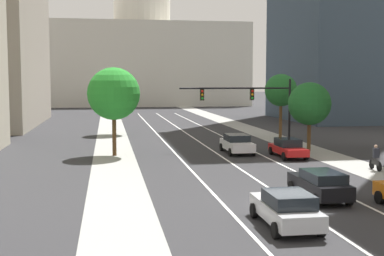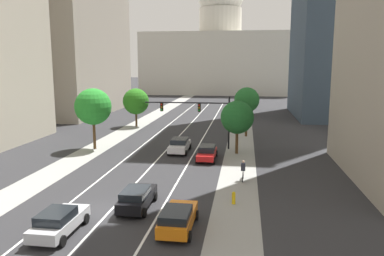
{
  "view_description": "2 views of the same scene",
  "coord_description": "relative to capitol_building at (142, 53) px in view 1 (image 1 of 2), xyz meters",
  "views": [
    {
      "loc": [
        -8.82,
        -23.74,
        5.98
      ],
      "look_at": [
        -1.33,
        22.0,
        1.72
      ],
      "focal_mm": 48.65,
      "sensor_mm": 36.0,
      "label": 1
    },
    {
      "loc": [
        8.82,
        -23.39,
        9.78
      ],
      "look_at": [
        2.1,
        24.4,
        1.58
      ],
      "focal_mm": 35.73,
      "sensor_mm": 36.0,
      "label": 2
    }
  ],
  "objects": [
    {
      "name": "traffic_signal_mast",
      "position": [
        3.69,
        -86.52,
        -8.45
      ],
      "size": [
        9.88,
        0.39,
        6.09
      ],
      "color": "black",
      "rests_on": "ground"
    },
    {
      "name": "cyclist",
      "position": [
        8.76,
        -98.35,
        -11.88
      ],
      "size": [
        0.37,
        1.7,
        1.72
      ],
      "rotation": [
        0.0,
        0.0,
        1.54
      ],
      "color": "black",
      "rests_on": "ground"
    },
    {
      "name": "street_tree_mid_left",
      "position": [
        -8.02,
        -72.54,
        -8.79
      ],
      "size": [
        4.03,
        4.03,
        5.96
      ],
      "color": "#51381E",
      "rests_on": "ground"
    },
    {
      "name": "car_black",
      "position": [
        1.68,
        -105.78,
        -11.94
      ],
      "size": [
        1.96,
        4.54,
        1.49
      ],
      "rotation": [
        0.0,
        0.0,
        1.57
      ],
      "color": "black",
      "rests_on": "ground"
    },
    {
      "name": "street_tree_near_right",
      "position": [
        7.98,
        -88.65,
        -8.73
      ],
      "size": [
        3.6,
        3.6,
        5.82
      ],
      "color": "#51381E",
      "rests_on": "ground"
    },
    {
      "name": "street_tree_far_right",
      "position": [
        8.99,
        -78.39,
        -7.8
      ],
      "size": [
        3.35,
        3.35,
        6.64
      ],
      "color": "#51381E",
      "rests_on": "ground"
    },
    {
      "name": "street_tree_near_left",
      "position": [
        -8.29,
        -88.69,
        -7.82
      ],
      "size": [
        4.15,
        4.15,
        7.01
      ],
      "color": "#51381E",
      "rests_on": "ground"
    },
    {
      "name": "lane_stripe_left",
      "position": [
        -3.35,
        -81.37,
        -12.72
      ],
      "size": [
        0.16,
        90.0,
        0.01
      ],
      "primitive_type": "cube",
      "color": "white",
      "rests_on": "ground"
    },
    {
      "name": "sidewalk_left",
      "position": [
        -8.33,
        -71.37,
        -12.73
      ],
      "size": [
        3.24,
        130.0,
        0.01
      ],
      "primitive_type": "cube",
      "color": "gray",
      "rests_on": "ground"
    },
    {
      "name": "car_silver",
      "position": [
        -1.68,
        -110.25,
        -11.95
      ],
      "size": [
        2.04,
        4.51,
        1.5
      ],
      "rotation": [
        0.0,
        0.0,
        1.56
      ],
      "color": "#B2B5BA",
      "rests_on": "ground"
    },
    {
      "name": "capitol_building",
      "position": [
        0.0,
        0.0,
        0.0
      ],
      "size": [
        48.71,
        27.69,
        40.21
      ],
      "color": "beige",
      "rests_on": "ground"
    },
    {
      "name": "lane_stripe_center",
      "position": [
        0.0,
        -81.37,
        -12.72
      ],
      "size": [
        0.16,
        90.0,
        0.01
      ],
      "primitive_type": "cube",
      "color": "white",
      "rests_on": "ground"
    },
    {
      "name": "car_red",
      "position": [
        5.03,
        -91.74,
        -11.98
      ],
      "size": [
        1.94,
        4.66,
        1.47
      ],
      "rotation": [
        0.0,
        0.0,
        1.57
      ],
      "color": "red",
      "rests_on": "ground"
    },
    {
      "name": "lane_stripe_right",
      "position": [
        3.35,
        -81.37,
        -12.72
      ],
      "size": [
        0.16,
        90.0,
        0.01
      ],
      "primitive_type": "cube",
      "color": "white",
      "rests_on": "ground"
    },
    {
      "name": "car_white",
      "position": [
        1.68,
        -88.86,
        -11.92
      ],
      "size": [
        2.09,
        4.79,
        1.55
      ],
      "rotation": [
        0.0,
        0.0,
        1.57
      ],
      "color": "silver",
      "rests_on": "ground"
    },
    {
      "name": "ground_plane",
      "position": [
        0.0,
        -66.37,
        -12.73
      ],
      "size": [
        400.0,
        400.0,
        0.0
      ],
      "primitive_type": "plane",
      "color": "#2B2B2D"
    },
    {
      "name": "sidewalk_right",
      "position": [
        8.33,
        -71.37,
        -12.73
      ],
      "size": [
        3.24,
        130.0,
        0.01
      ],
      "primitive_type": "cube",
      "color": "gray",
      "rests_on": "ground"
    }
  ]
}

